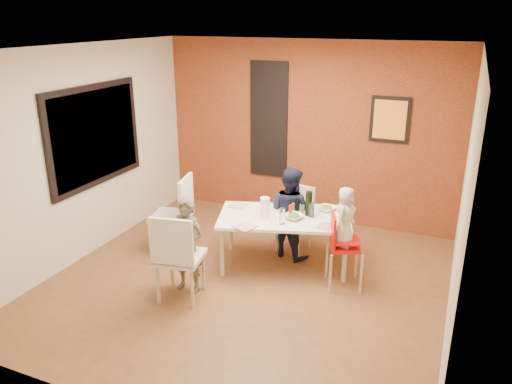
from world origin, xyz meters
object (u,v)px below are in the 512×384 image
at_px(high_chair, 341,244).
at_px(toddler, 345,217).
at_px(dining_table, 284,220).
at_px(paper_towel_roll, 265,208).
at_px(chair_near, 177,254).
at_px(child_near, 187,245).
at_px(wine_bottle, 309,204).
at_px(chair_left, 177,211).
at_px(child_far, 290,212).
at_px(chair_far, 297,215).

bearing_deg(high_chair, toddler, -72.32).
distance_m(dining_table, paper_towel_roll, 0.32).
xyz_separation_m(chair_near, child_near, (-0.02, 0.25, -0.02)).
relative_size(high_chair, wine_bottle, 2.87).
xyz_separation_m(chair_left, paper_towel_roll, (1.23, 0.04, 0.21)).
distance_m(chair_near, child_far, 1.72).
distance_m(chair_near, high_chair, 1.87).
height_order(dining_table, child_far, child_far).
bearing_deg(wine_bottle, dining_table, -154.22).
relative_size(dining_table, chair_far, 2.06).
bearing_deg(child_far, chair_far, -74.37).
relative_size(child_far, toddler, 1.75).
relative_size(chair_left, child_far, 0.87).
height_order(wine_bottle, paper_towel_roll, wine_bottle).
bearing_deg(paper_towel_roll, chair_far, 74.54).
height_order(chair_near, child_near, child_near).
distance_m(toddler, paper_towel_roll, 1.01).
distance_m(child_far, paper_towel_roll, 0.51).
xyz_separation_m(dining_table, chair_near, (-0.78, -1.26, -0.03)).
bearing_deg(chair_near, child_far, -126.49).
distance_m(chair_left, high_chair, 2.21).
bearing_deg(chair_near, chair_left, -69.31).
bearing_deg(high_chair, wine_bottle, 32.79).
height_order(chair_left, high_chair, chair_left).
distance_m(chair_far, wine_bottle, 0.59).
relative_size(chair_near, chair_far, 1.19).
bearing_deg(high_chair, chair_near, 101.41).
distance_m(toddler, wine_bottle, 0.64).
xyz_separation_m(high_chair, child_far, (-0.81, 0.52, 0.07)).
xyz_separation_m(child_far, toddler, (0.83, -0.50, 0.27)).
xyz_separation_m(dining_table, high_chair, (0.78, -0.24, -0.07)).
bearing_deg(child_far, wine_bottle, 171.12).
height_order(chair_far, high_chair, high_chair).
bearing_deg(chair_far, child_near, -107.59).
bearing_deg(child_near, high_chair, 29.55).
xyz_separation_m(high_chair, paper_towel_roll, (-0.98, 0.08, 0.26)).
height_order(child_far, wine_bottle, child_far).
bearing_deg(paper_towel_roll, toddler, -3.73).
relative_size(high_chair, child_near, 0.79).
distance_m(chair_left, wine_bottle, 1.74).
height_order(child_near, wine_bottle, child_near).
relative_size(child_near, wine_bottle, 3.62).
bearing_deg(wine_bottle, high_chair, -35.41).
bearing_deg(high_chair, child_near, 94.25).
height_order(dining_table, toddler, toddler).
bearing_deg(paper_towel_roll, high_chair, -4.71).
bearing_deg(dining_table, wine_bottle, 25.78).
height_order(child_near, toddler, toddler).
height_order(chair_left, child_far, child_far).
height_order(chair_far, paper_towel_roll, paper_towel_roll).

